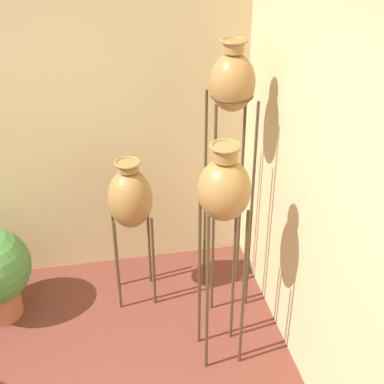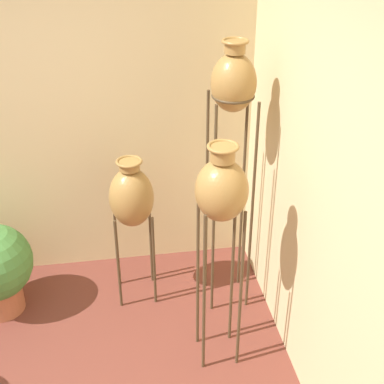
# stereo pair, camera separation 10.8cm
# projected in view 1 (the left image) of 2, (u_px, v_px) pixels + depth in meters

# --- Properties ---
(wall_right) EXTENTS (0.06, 7.63, 2.70)m
(wall_right) POSITION_uv_depth(u_px,v_px,m) (364.00, 231.00, 2.47)
(wall_right) COLOR beige
(wall_right) RESTS_ON ground_plane
(vase_stand_tall) EXTENTS (0.28, 0.28, 1.95)m
(vase_stand_tall) POSITION_uv_depth(u_px,v_px,m) (232.00, 91.00, 3.31)
(vase_stand_tall) COLOR #473823
(vase_stand_tall) RESTS_ON ground_plane
(vase_stand_medium) EXTENTS (0.30, 0.30, 1.54)m
(vase_stand_medium) POSITION_uv_depth(u_px,v_px,m) (224.00, 193.00, 3.01)
(vase_stand_medium) COLOR #473823
(vase_stand_medium) RESTS_ON ground_plane
(vase_stand_short) EXTENTS (0.31, 0.31, 1.14)m
(vase_stand_short) POSITION_uv_depth(u_px,v_px,m) (130.00, 199.00, 3.71)
(vase_stand_short) COLOR #473823
(vase_stand_short) RESTS_ON ground_plane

